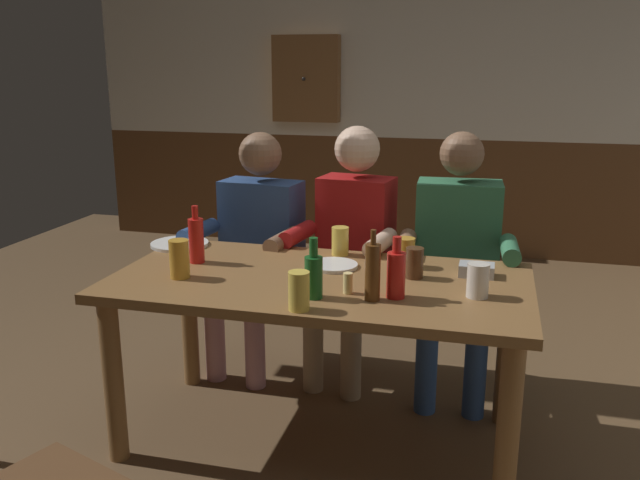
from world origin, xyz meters
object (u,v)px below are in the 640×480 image
object	(u,v)px
wall_dart_cabinet	(306,79)
bottle_0	(373,271)
condiment_caddy	(477,270)
dining_table	(320,302)
pint_glass_0	(415,263)
person_2	(457,252)
table_candle	(348,283)
person_1	(351,242)
bottle_1	(196,239)
pint_glass_2	(340,241)
pint_glass_4	(405,252)
pint_glass_5	(299,291)
pint_glass_3	(478,280)
bottle_3	(314,275)
pint_glass_1	(179,259)
person_0	(256,240)
plate_0	(180,244)
bottle_2	(396,273)
plate_1	(333,265)

from	to	relation	value
wall_dart_cabinet	bottle_0	bearing A→B (deg)	-70.22
wall_dart_cabinet	condiment_caddy	bearing A→B (deg)	-61.78
dining_table	pint_glass_0	xyz separation A→B (m)	(0.37, 0.10, 0.17)
person_2	table_candle	distance (m)	0.89
person_1	bottle_1	size ratio (longest dim) A/B	5.07
pint_glass_2	pint_glass_4	xyz separation A→B (m)	(0.31, -0.11, -0.00)
pint_glass_0	pint_glass_5	size ratio (longest dim) A/B	0.90
dining_table	pint_glass_3	xyz separation A→B (m)	(0.62, -0.07, 0.17)
person_1	condiment_caddy	bearing A→B (deg)	151.08
person_1	bottle_3	size ratio (longest dim) A/B	5.56
person_1	pint_glass_4	bearing A→B (deg)	135.90
bottle_1	pint_glass_1	xyz separation A→B (m)	(0.02, -0.21, -0.02)
person_0	pint_glass_2	xyz separation A→B (m)	(0.51, -0.31, 0.11)
person_1	pint_glass_2	size ratio (longest dim) A/B	9.93
table_candle	bottle_0	size ratio (longest dim) A/B	0.30
plate_0	pint_glass_4	world-z (taller)	pint_glass_4
person_1	plate_0	world-z (taller)	person_1
bottle_1	pint_glass_4	distance (m)	0.90
bottle_0	bottle_2	xyz separation A→B (m)	(0.08, 0.05, -0.02)
dining_table	person_2	distance (m)	0.83
plate_1	plate_0	bearing A→B (deg)	169.05
bottle_3	pint_glass_2	distance (m)	0.58
plate_1	bottle_3	size ratio (longest dim) A/B	0.91
dining_table	person_1	bearing A→B (deg)	90.85
pint_glass_1	pint_glass_3	size ratio (longest dim) A/B	1.22
plate_0	bottle_1	world-z (taller)	bottle_1
bottle_0	wall_dart_cabinet	bearing A→B (deg)	109.78
table_candle	person_2	bearing A→B (deg)	66.30
person_1	condiment_caddy	size ratio (longest dim) A/B	9.07
bottle_2	pint_glass_5	size ratio (longest dim) A/B	1.66
bottle_1	wall_dart_cabinet	bearing A→B (deg)	96.46
condiment_caddy	pint_glass_0	world-z (taller)	pint_glass_0
person_0	bottle_1	distance (m)	0.60
condiment_caddy	pint_glass_2	world-z (taller)	pint_glass_2
pint_glass_1	pint_glass_2	bearing A→B (deg)	41.42
person_1	pint_glass_5	xyz separation A→B (m)	(0.03, -1.03, 0.10)
condiment_caddy	bottle_1	world-z (taller)	bottle_1
wall_dart_cabinet	pint_glass_5	bearing A→B (deg)	-74.69
bottle_0	person_2	bearing A→B (deg)	73.51
condiment_caddy	wall_dart_cabinet	size ratio (longest dim) A/B	0.20
person_1	bottle_2	size ratio (longest dim) A/B	5.48
bottle_2	pint_glass_4	distance (m)	0.39
bottle_2	plate_1	bearing A→B (deg)	135.11
plate_0	bottle_1	bearing A→B (deg)	-49.64
bottle_0	condiment_caddy	bearing A→B (deg)	47.30
pint_glass_5	person_0	bearing A→B (deg)	117.42
dining_table	condiment_caddy	distance (m)	0.65
pint_glass_0	dining_table	bearing A→B (deg)	-165.24
plate_0	bottle_2	xyz separation A→B (m)	(1.10, -0.46, 0.09)
pint_glass_0	wall_dart_cabinet	xyz separation A→B (m)	(-1.27, 2.90, 0.64)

